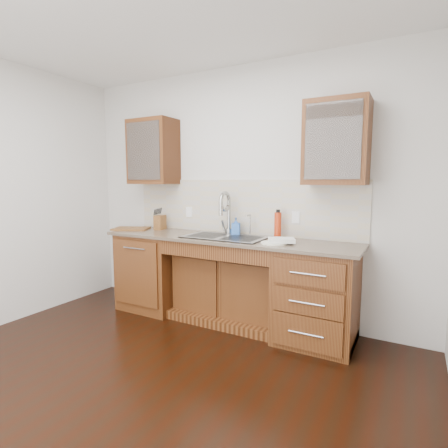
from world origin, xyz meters
The scene contains 24 objects.
ground centered at (0.00, 0.00, -0.05)m, with size 4.00×3.50×0.10m, color black.
wall_back centered at (0.00, 1.80, 1.35)m, with size 4.00×0.10×2.70m, color silver.
base_cabinet_left centered at (-0.95, 1.44, 0.44)m, with size 0.70×0.62×0.88m, color #593014.
base_cabinet_center centered at (0.00, 1.53, 0.35)m, with size 1.20×0.44×0.70m, color #593014.
base_cabinet_right centered at (0.95, 1.44, 0.44)m, with size 0.70×0.62×0.88m, color #593014.
countertop centered at (0.00, 1.43, 0.90)m, with size 2.70×0.65×0.03m, color #84705B.
backsplash centered at (0.00, 1.74, 1.21)m, with size 2.70×0.02×0.59m, color beige.
sink centered at (0.00, 1.41, 0.83)m, with size 0.84×0.46×0.19m, color #9E9EA5.
faucet centered at (-0.07, 1.64, 1.11)m, with size 0.04×0.04×0.40m, color #999993.
filter_tap centered at (0.18, 1.65, 1.03)m, with size 0.02×0.02×0.24m, color #999993.
upper_cabinet_left centered at (-1.05, 1.58, 1.83)m, with size 0.55×0.34×0.75m, color #593014.
upper_cabinet_right centered at (1.05, 1.58, 1.83)m, with size 0.55×0.34×0.75m, color #593014.
outlet_left centered at (-0.65, 1.73, 1.12)m, with size 0.08×0.01×0.12m, color white.
outlet_right centered at (0.65, 1.73, 1.12)m, with size 0.08×0.01×0.12m, color white.
soap_bottle centered at (0.03, 1.61, 1.01)m, with size 0.09×0.09×0.19m, color blue.
water_bottle centered at (0.50, 1.62, 1.04)m, with size 0.07×0.07×0.26m, color red.
plate centered at (0.57, 1.31, 0.92)m, with size 0.24×0.24×0.01m, color white.
dish_towel centered at (0.64, 1.34, 0.94)m, with size 0.24×0.17×0.04m, color silver.
knife_block centered at (-0.96, 1.57, 1.00)m, with size 0.09×0.15×0.17m, color olive.
cutting_board centered at (-1.27, 1.40, 0.92)m, with size 0.41×0.28×0.02m, color olive.
cup_left_a centered at (-1.18, 1.58, 1.77)m, with size 0.12×0.12×0.10m, color white.
cup_left_b centered at (-0.90, 1.58, 1.77)m, with size 0.10×0.10×0.10m, color silver.
cup_right_a centered at (0.93, 1.58, 1.77)m, with size 0.11×0.11×0.09m, color silver.
cup_right_b centered at (1.11, 1.58, 1.77)m, with size 0.09×0.09×0.08m, color silver.
Camera 1 is at (1.69, -1.70, 1.48)m, focal length 28.00 mm.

